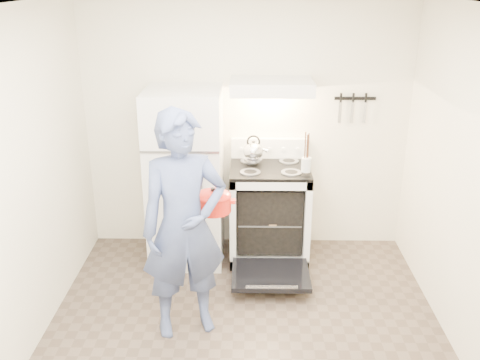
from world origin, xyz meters
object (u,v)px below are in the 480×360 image
stove_body (269,214)px  person (184,227)px  dutch_oven (213,203)px  refrigerator (186,177)px  tea_kettle (253,150)px

stove_body → person: size_ratio=0.51×
stove_body → person: person is taller
stove_body → dutch_oven: dutch_oven is taller
person → dutch_oven: person is taller
refrigerator → tea_kettle: size_ratio=5.90×
refrigerator → person: bearing=-84.1°
refrigerator → dutch_oven: refrigerator is taller
stove_body → refrigerator: bearing=-178.2°
dutch_oven → stove_body: bearing=63.8°
dutch_oven → refrigerator: bearing=109.0°
refrigerator → person: (0.12, -1.17, 0.05)m
dutch_oven → tea_kettle: bearing=73.2°
person → tea_kettle: bearing=48.5°
tea_kettle → person: bearing=-112.4°
stove_body → tea_kettle: tea_kettle is taller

